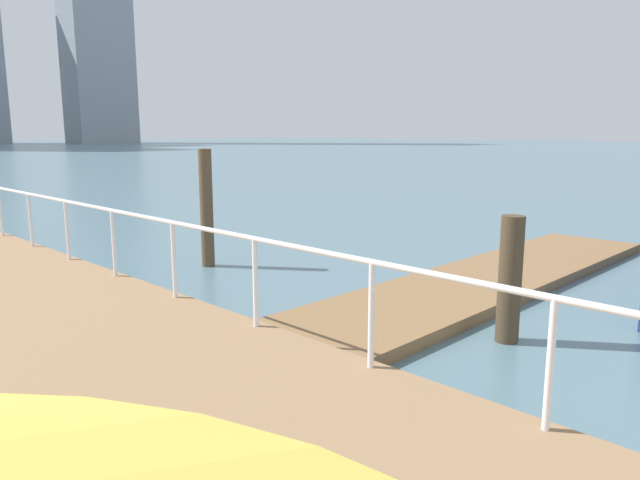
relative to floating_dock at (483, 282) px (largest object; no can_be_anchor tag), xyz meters
The scene contains 5 objects.
ground_plane 12.34m from the floating_dock, 97.86° to the left, with size 300.00×300.00×0.00m, color slate.
floating_dock is the anchor object (origin of this frame).
boardwalk_railing 5.75m from the floating_dock, 149.12° to the left, with size 0.06×29.80×1.08m.
dock_piling_1 2.81m from the floating_dock, 144.42° to the right, with size 0.29×0.29×1.64m, color #473826.
dock_piling_2 5.43m from the floating_dock, 116.66° to the left, with size 0.26×0.26×2.33m, color brown.
Camera 1 is at (-7.37, 2.85, 2.67)m, focal length 33.10 mm.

